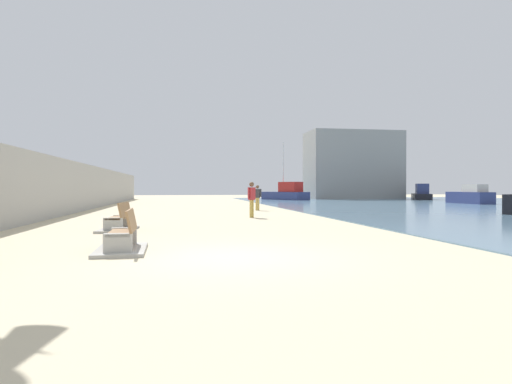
{
  "coord_description": "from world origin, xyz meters",
  "views": [
    {
      "loc": [
        -1.04,
        -9.37,
        1.49
      ],
      "look_at": [
        2.63,
        12.23,
        1.27
      ],
      "focal_mm": 30.98,
      "sensor_mm": 36.0,
      "label": 1
    }
  ],
  "objects_px": {
    "person_walking": "(252,197)",
    "boat_outer": "(286,193)",
    "bench_far": "(119,224)",
    "boat_nearest": "(421,194)",
    "bench_near": "(123,242)",
    "boat_far_right": "(470,196)",
    "person_standing": "(257,196)"
  },
  "relations": [
    {
      "from": "person_walking",
      "to": "boat_outer",
      "type": "xyz_separation_m",
      "value": [
        8.92,
        29.55,
        -0.22
      ]
    },
    {
      "from": "bench_far",
      "to": "boat_nearest",
      "type": "relative_size",
      "value": 0.31
    },
    {
      "from": "bench_near",
      "to": "boat_far_right",
      "type": "relative_size",
      "value": 0.41
    },
    {
      "from": "person_standing",
      "to": "boat_outer",
      "type": "height_order",
      "value": "boat_outer"
    },
    {
      "from": "bench_near",
      "to": "boat_nearest",
      "type": "distance_m",
      "value": 49.13
    },
    {
      "from": "person_walking",
      "to": "boat_far_right",
      "type": "xyz_separation_m",
      "value": [
        22.47,
        14.72,
        -0.33
      ]
    },
    {
      "from": "person_standing",
      "to": "boat_nearest",
      "type": "relative_size",
      "value": 0.23
    },
    {
      "from": "boat_outer",
      "to": "bench_near",
      "type": "bearing_deg",
      "value": -108.71
    },
    {
      "from": "person_standing",
      "to": "boat_outer",
      "type": "relative_size",
      "value": 0.24
    },
    {
      "from": "boat_far_right",
      "to": "person_standing",
      "type": "bearing_deg",
      "value": -159.08
    },
    {
      "from": "boat_nearest",
      "to": "boat_far_right",
      "type": "bearing_deg",
      "value": -102.35
    },
    {
      "from": "person_standing",
      "to": "boat_nearest",
      "type": "distance_m",
      "value": 31.96
    },
    {
      "from": "bench_far",
      "to": "person_standing",
      "type": "relative_size",
      "value": 1.33
    },
    {
      "from": "person_walking",
      "to": "person_standing",
      "type": "distance_m",
      "value": 6.84
    },
    {
      "from": "bench_far",
      "to": "person_standing",
      "type": "height_order",
      "value": "person_standing"
    },
    {
      "from": "boat_outer",
      "to": "boat_nearest",
      "type": "height_order",
      "value": "boat_outer"
    },
    {
      "from": "bench_far",
      "to": "boat_far_right",
      "type": "height_order",
      "value": "boat_far_right"
    },
    {
      "from": "bench_far",
      "to": "person_standing",
      "type": "bearing_deg",
      "value": 60.49
    },
    {
      "from": "boat_far_right",
      "to": "boat_nearest",
      "type": "relative_size",
      "value": 0.73
    },
    {
      "from": "boat_far_right",
      "to": "boat_outer",
      "type": "bearing_deg",
      "value": 132.43
    },
    {
      "from": "bench_near",
      "to": "person_standing",
      "type": "distance_m",
      "value": 18.67
    },
    {
      "from": "person_walking",
      "to": "boat_nearest",
      "type": "xyz_separation_m",
      "value": [
        25.36,
        27.9,
        -0.32
      ]
    },
    {
      "from": "bench_near",
      "to": "bench_far",
      "type": "bearing_deg",
      "value": 98.58
    },
    {
      "from": "bench_near",
      "to": "boat_outer",
      "type": "xyz_separation_m",
      "value": [
        13.7,
        40.44,
        0.58
      ]
    },
    {
      "from": "person_standing",
      "to": "bench_near",
      "type": "bearing_deg",
      "value": -109.51
    },
    {
      "from": "person_standing",
      "to": "boat_far_right",
      "type": "bearing_deg",
      "value": 20.92
    },
    {
      "from": "person_walking",
      "to": "bench_near",
      "type": "bearing_deg",
      "value": -113.7
    },
    {
      "from": "bench_near",
      "to": "person_walking",
      "type": "relative_size",
      "value": 1.21
    },
    {
      "from": "person_standing",
      "to": "person_walking",
      "type": "bearing_deg",
      "value": -102.22
    },
    {
      "from": "bench_far",
      "to": "boat_outer",
      "type": "relative_size",
      "value": 0.32
    },
    {
      "from": "boat_far_right",
      "to": "boat_outer",
      "type": "height_order",
      "value": "boat_outer"
    },
    {
      "from": "bench_near",
      "to": "bench_far",
      "type": "relative_size",
      "value": 0.97
    }
  ]
}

